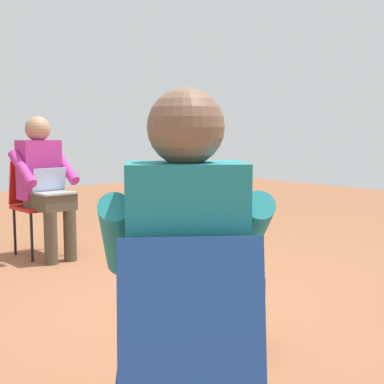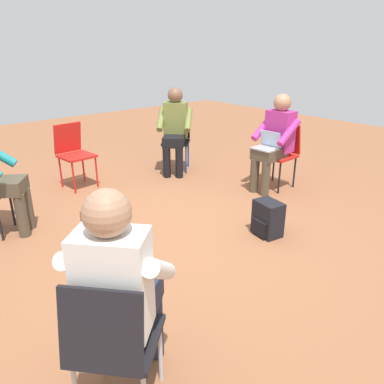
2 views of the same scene
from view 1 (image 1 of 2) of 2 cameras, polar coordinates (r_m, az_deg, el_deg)
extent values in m
plane|color=brown|center=(3.52, -0.86, -11.91)|extent=(14.00, 14.00, 0.00)
cube|color=red|center=(4.94, -15.88, -1.57)|extent=(0.41, 0.41, 0.03)
cylinder|color=black|center=(4.91, -13.13, -4.21)|extent=(0.02, 0.02, 0.42)
cylinder|color=black|center=(4.76, -16.72, -4.66)|extent=(0.02, 0.02, 0.42)
cylinder|color=black|center=(5.20, -14.95, -3.64)|extent=(0.02, 0.02, 0.42)
cylinder|color=black|center=(5.06, -18.38, -4.05)|extent=(0.02, 0.02, 0.42)
cube|color=red|center=(5.09, -16.90, 1.07)|extent=(0.38, 0.10, 0.40)
cube|color=#1E4799|center=(1.66, -0.64, -17.79)|extent=(0.56, 0.56, 0.03)
cube|color=#1E4799|center=(1.40, -0.03, -13.00)|extent=(0.36, 0.30, 0.40)
cylinder|color=#4C4233|center=(4.71, -12.88, -4.48)|extent=(0.11, 0.11, 0.45)
cylinder|color=#4C4233|center=(4.62, -14.83, -4.74)|extent=(0.11, 0.11, 0.45)
cube|color=#4C4233|center=(4.77, -14.90, -0.93)|extent=(0.31, 0.43, 0.14)
cube|color=#B22D84|center=(4.91, -16.00, 2.30)|extent=(0.35, 0.23, 0.52)
sphere|color=#A87A5B|center=(4.90, -16.14, 6.50)|extent=(0.22, 0.22, 0.22)
cylinder|color=#B22D84|center=(4.91, -13.40, 2.69)|extent=(0.10, 0.40, 0.31)
cylinder|color=#B22D84|center=(4.73, -17.65, 2.41)|extent=(0.10, 0.40, 0.31)
cube|color=#9EA0A5|center=(4.66, -14.30, -0.11)|extent=(0.31, 0.23, 0.02)
cube|color=#B2D1F2|center=(4.75, -14.96, 1.30)|extent=(0.30, 0.06, 0.20)
cylinder|color=#4C4233|center=(2.07, -4.08, -19.06)|extent=(0.11, 0.11, 0.45)
cylinder|color=#4C4233|center=(2.08, 1.17, -18.91)|extent=(0.11, 0.11, 0.45)
cube|color=#4C4233|center=(1.81, -1.12, -13.15)|extent=(0.49, 0.52, 0.14)
cube|color=teal|center=(1.55, -0.65, -6.46)|extent=(0.40, 0.38, 0.52)
sphere|color=brown|center=(1.51, -0.67, 6.93)|extent=(0.22, 0.22, 0.22)
cylinder|color=teal|center=(1.64, -7.94, -4.86)|extent=(0.30, 0.37, 0.31)
cylinder|color=teal|center=(1.67, 5.96, -4.64)|extent=(0.30, 0.37, 0.31)
cube|color=black|center=(4.43, 0.22, -5.60)|extent=(0.31, 0.25, 0.36)
cube|color=black|center=(4.45, 0.22, -6.62)|extent=(0.24, 0.28, 0.16)
cube|color=maroon|center=(2.85, 4.28, -12.61)|extent=(0.25, 0.31, 0.36)
cube|color=maroon|center=(2.88, 4.26, -14.13)|extent=(0.28, 0.24, 0.16)
camera|label=2|loc=(4.98, 44.69, 12.71)|focal=35.00mm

